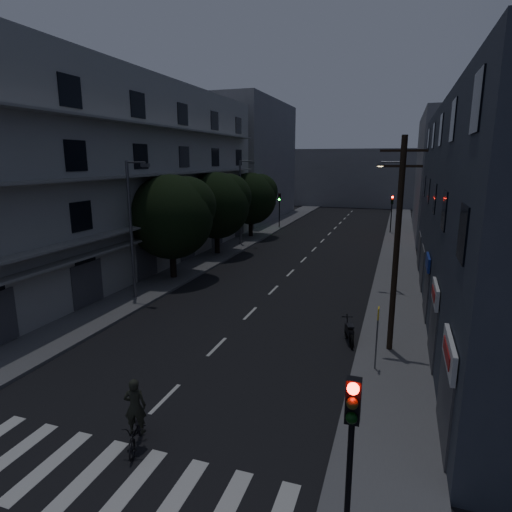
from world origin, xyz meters
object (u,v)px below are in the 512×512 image
Objects in this scene: utility_pole at (397,243)px; bus_stop_sign at (377,327)px; traffic_signal_near at (351,435)px; motorcycle at (349,333)px; cyclist at (136,424)px.

utility_pole is 3.56× the size of bus_stop_sign.
traffic_signal_near reaches higher than bus_stop_sign.
traffic_signal_near is 11.03m from utility_pole.
motorcycle is at bearing 117.34° from bus_stop_sign.
cyclist is at bearing -135.25° from motorcycle.
utility_pole is 5.05× the size of motorcycle.
traffic_signal_near reaches higher than cyclist.
cyclist is (-6.78, -8.94, -4.14)m from utility_pole.
motorcycle is (-1.79, 0.45, -4.40)m from utility_pole.
bus_stop_sign is at bearing -103.18° from utility_pole.
traffic_signal_near is at bearing -101.06° from motorcycle.
utility_pole is 4.77m from motorcycle.
bus_stop_sign is (0.08, 8.80, -1.21)m from traffic_signal_near.
motorcycle is (-1.30, 2.52, -1.43)m from bus_stop_sign.
motorcycle is at bearing 96.16° from traffic_signal_near.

